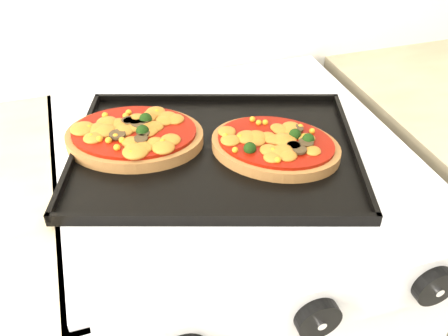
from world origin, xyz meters
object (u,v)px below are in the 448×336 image
object	(u,v)px
stove	(229,310)
baking_tray	(215,150)
pizza_left	(134,134)
pizza_right	(275,144)

from	to	relation	value
stove	baking_tray	world-z (taller)	baking_tray
pizza_left	pizza_right	xyz separation A→B (m)	(0.22, -0.10, -0.00)
stove	pizza_right	distance (m)	0.49
pizza_left	baking_tray	bearing A→B (deg)	-27.22
stove	pizza_right	xyz separation A→B (m)	(0.06, -0.05, 0.48)
stove	pizza_left	world-z (taller)	pizza_left
stove	pizza_left	bearing A→B (deg)	163.97
stove	baking_tray	distance (m)	0.47
pizza_left	pizza_right	distance (m)	0.24
pizza_right	stove	bearing A→B (deg)	139.38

